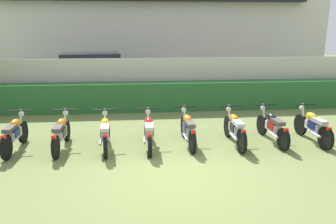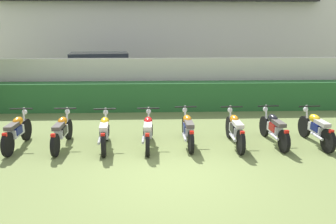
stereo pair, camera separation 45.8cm
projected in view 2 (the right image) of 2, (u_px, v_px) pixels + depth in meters
The scene contains 13 objects.
ground at pixel (172, 175), 7.17m from camera, with size 60.00×60.00×0.00m, color olive.
building at pixel (159, 6), 21.45m from camera, with size 20.85×6.50×8.71m.
compound_wall at pixel (164, 82), 13.27m from camera, with size 19.80×0.30×1.90m, color beige.
hedge_row at pixel (164, 96), 12.70m from camera, with size 15.84×0.70×1.07m, color #28602D.
parked_car at pixel (103, 73), 16.22m from camera, with size 4.70×2.54×1.89m.
motorcycle_in_row_0 at pixel (17, 131), 8.71m from camera, with size 0.60×1.83×0.96m.
motorcycle_in_row_1 at pixel (62, 131), 8.76m from camera, with size 0.60×1.89×0.94m.
motorcycle_in_row_2 at pixel (105, 132), 8.69m from camera, with size 0.60×1.82×0.96m.
motorcycle_in_row_3 at pixel (148, 131), 8.77m from camera, with size 0.60×1.88×0.95m.
motorcycle_in_row_4 at pixel (188, 129), 8.94m from camera, with size 0.60×1.87×0.95m.
motorcycle_in_row_5 at pixel (235, 129), 8.87m from camera, with size 0.60×1.91×0.97m.
motorcycle_in_row_6 at pixel (274, 128), 9.02m from camera, with size 0.60×1.91×0.95m.
motorcycle_in_row_7 at pixel (316, 128), 8.96m from camera, with size 0.60×1.87×0.96m.
Camera 2 is at (-0.35, -6.61, 3.07)m, focal length 35.97 mm.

